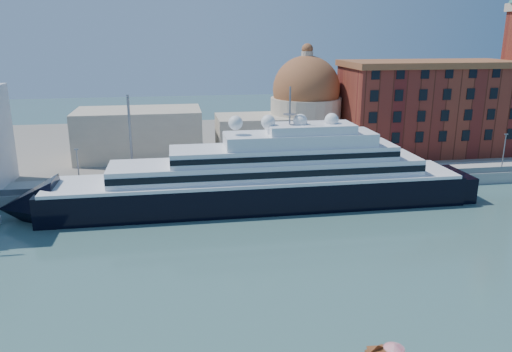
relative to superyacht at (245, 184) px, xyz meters
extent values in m
plane|color=#365E5D|center=(-1.14, -23.00, -4.55)|extent=(400.00, 400.00, 0.00)
cube|color=gray|center=(-1.14, 11.00, -3.30)|extent=(180.00, 10.00, 2.50)
cube|color=slate|center=(-1.14, 52.00, -3.55)|extent=(260.00, 72.00, 2.00)
cube|color=slate|center=(-1.14, 6.50, -1.45)|extent=(180.00, 0.10, 1.20)
cube|color=black|center=(2.40, 0.00, -2.35)|extent=(78.22, 12.03, 6.52)
cone|color=black|center=(-38.72, 0.00, -2.35)|extent=(10.03, 12.03, 12.03)
cube|color=black|center=(41.51, 0.00, -2.55)|extent=(6.02, 11.03, 6.02)
cube|color=white|center=(2.40, 0.00, 1.16)|extent=(76.22, 12.24, 0.60)
cube|color=white|center=(4.41, 0.00, 2.97)|extent=(58.17, 10.03, 3.01)
cube|color=black|center=(4.41, -5.01, 2.97)|extent=(58.17, 0.15, 1.20)
cube|color=white|center=(7.42, 0.00, 5.78)|extent=(42.12, 9.03, 2.61)
cube|color=white|center=(10.42, 0.00, 8.29)|extent=(28.08, 8.02, 2.41)
cube|color=white|center=(12.43, 0.00, 10.29)|extent=(16.05, 7.02, 1.60)
cylinder|color=slate|center=(8.42, 0.00, 14.50)|extent=(0.30, 0.30, 7.02)
sphere|color=white|center=(-1.61, 0.00, 11.70)|extent=(2.61, 2.61, 2.61)
sphere|color=white|center=(4.41, 0.00, 11.70)|extent=(2.61, 2.61, 2.61)
sphere|color=white|center=(10.42, 0.00, 11.70)|extent=(2.61, 2.61, 2.61)
sphere|color=white|center=(16.44, 0.00, 11.70)|extent=(2.61, 2.61, 2.61)
cone|color=red|center=(7.45, -49.72, -1.68)|extent=(2.07, 2.07, 0.46)
cube|color=maroon|center=(50.86, 29.00, 8.45)|extent=(42.00, 18.00, 22.00)
cube|color=brown|center=(50.86, 29.00, 19.95)|extent=(43.00, 19.00, 1.50)
cylinder|color=beige|center=(20.86, 35.00, 4.45)|extent=(18.00, 18.00, 14.00)
sphere|color=brown|center=(20.86, 35.00, 13.45)|extent=(17.00, 17.00, 17.00)
cylinder|color=beige|center=(20.86, 35.00, 21.45)|extent=(3.00, 3.00, 3.00)
cube|color=beige|center=(6.86, 33.00, 2.45)|extent=(18.00, 14.00, 10.00)
cube|color=beige|center=(-21.14, 35.00, 3.45)|extent=(30.00, 16.00, 12.00)
cylinder|color=slate|center=(-31.14, 8.00, 1.95)|extent=(0.24, 0.24, 8.00)
cube|color=slate|center=(-31.14, 8.00, 6.05)|extent=(0.80, 0.30, 0.25)
cylinder|color=slate|center=(-1.14, 8.00, 1.95)|extent=(0.24, 0.24, 8.00)
cube|color=slate|center=(-1.14, 8.00, 6.05)|extent=(0.80, 0.30, 0.25)
cylinder|color=slate|center=(28.86, 8.00, 1.95)|extent=(0.24, 0.24, 8.00)
cube|color=slate|center=(28.86, 8.00, 6.05)|extent=(0.80, 0.30, 0.25)
cylinder|color=slate|center=(58.86, 8.00, 1.95)|extent=(0.24, 0.24, 8.00)
cube|color=slate|center=(58.86, 8.00, 6.05)|extent=(0.80, 0.30, 0.25)
cylinder|color=slate|center=(-21.14, 10.00, 6.95)|extent=(0.50, 0.50, 18.00)
camera|label=1|loc=(-12.52, -88.61, 27.39)|focal=35.00mm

